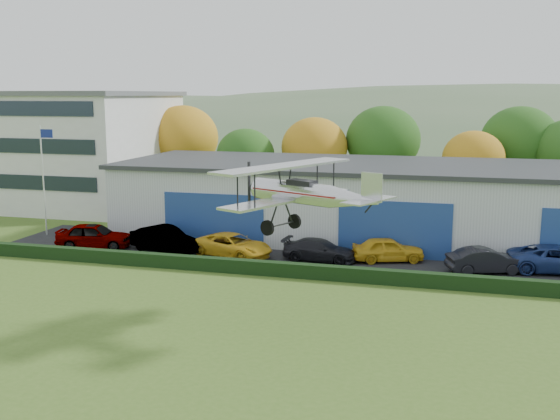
% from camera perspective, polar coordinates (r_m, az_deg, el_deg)
% --- Properties ---
extents(ground, '(300.00, 300.00, 0.00)m').
position_cam_1_polar(ground, '(22.01, -9.53, -17.29)').
color(ground, '#42621F').
rests_on(ground, ground).
extents(apron, '(48.00, 9.00, 0.05)m').
position_cam_1_polar(apron, '(40.31, 7.05, -4.36)').
color(apron, black).
rests_on(apron, ground).
extents(hedge, '(46.00, 0.60, 0.80)m').
position_cam_1_polar(hedge, '(35.63, 5.94, -5.67)').
color(hedge, black).
rests_on(hedge, ground).
extents(hangar, '(40.60, 12.60, 5.30)m').
position_cam_1_polar(hangar, '(46.36, 10.81, 0.77)').
color(hangar, '#B2B7BC').
rests_on(hangar, ground).
extents(office_block, '(20.60, 15.60, 10.40)m').
position_cam_1_polar(office_block, '(64.20, -19.47, 5.25)').
color(office_block, silver).
rests_on(office_block, ground).
extents(flagpole, '(1.05, 0.10, 8.00)m').
position_cam_1_polar(flagpole, '(49.00, -20.20, 3.34)').
color(flagpole, silver).
rests_on(flagpole, ground).
extents(tree_belt, '(75.70, 13.22, 10.12)m').
position_cam_1_polar(tree_belt, '(58.93, 7.85, 5.72)').
color(tree_belt, '#3D2614').
rests_on(tree_belt, ground).
extents(distant_hills, '(430.00, 196.00, 56.00)m').
position_cam_1_polar(distant_hills, '(159.85, 10.47, 1.70)').
color(distant_hills, '#4C6642').
rests_on(distant_hills, ground).
extents(car_0, '(5.20, 2.92, 1.67)m').
position_cam_1_polar(car_0, '(44.43, -16.16, -2.19)').
color(car_0, gray).
rests_on(car_0, apron).
extents(car_1, '(5.33, 3.68, 1.67)m').
position_cam_1_polar(car_1, '(42.17, -10.19, -2.60)').
color(car_1, gray).
rests_on(car_1, apron).
extents(car_2, '(5.71, 3.97, 1.45)m').
position_cam_1_polar(car_2, '(40.52, -4.19, -3.15)').
color(car_2, gold).
rests_on(car_2, apron).
extents(car_3, '(4.70, 2.18, 1.33)m').
position_cam_1_polar(car_3, '(39.57, 3.55, -3.55)').
color(car_3, black).
rests_on(car_3, apron).
extents(car_4, '(4.69, 3.06, 1.49)m').
position_cam_1_polar(car_4, '(39.87, 9.55, -3.46)').
color(car_4, gold).
rests_on(car_4, apron).
extents(car_5, '(4.65, 2.91, 1.45)m').
position_cam_1_polar(car_5, '(38.60, 17.80, -4.29)').
color(car_5, black).
rests_on(car_5, apron).
extents(car_6, '(5.76, 3.09, 1.54)m').
position_cam_1_polar(car_6, '(40.22, 23.45, -4.01)').
color(car_6, navy).
rests_on(car_6, apron).
extents(biplane, '(7.33, 7.98, 3.06)m').
position_cam_1_polar(biplane, '(27.94, 2.11, 1.68)').
color(biplane, silver).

